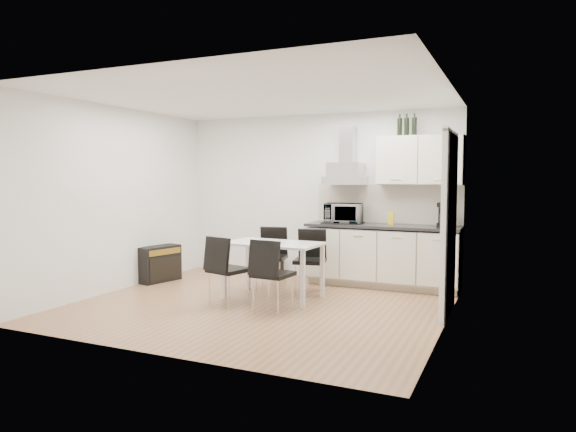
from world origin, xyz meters
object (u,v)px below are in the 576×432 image
Objects in this scene: dining_table at (273,249)px; floor_speaker at (278,266)px; kitchenette at (385,231)px; chair_near_right at (273,275)px; guitar_amp at (159,264)px; chair_far_left at (271,258)px; chair_near_left at (229,271)px; chair_far_right at (310,262)px.

dining_table reaches higher than floor_speaker.
kitchenette is 2.17m from chair_near_right.
dining_table is 2.14m from guitar_amp.
chair_far_left is 1.12m from chair_near_left.
kitchenette is 1.95m from floor_speaker.
chair_far_left is at bearing -17.79° from chair_far_right.
chair_near_left is at bearing -118.65° from dining_table.
dining_table is at bearing 107.04° from chair_far_left.
floor_speaker is (-1.81, 0.17, -0.68)m from kitchenette.
chair_near_left is at bearing -101.90° from floor_speaker.
chair_near_left is at bearing 75.76° from chair_far_left.
chair_far_left is at bearing 102.51° from chair_near_left.
dining_table is (-1.19, -1.33, -0.17)m from kitchenette.
guitar_amp is at bearing -3.50° from chair_far_left.
dining_table reaches higher than guitar_amp.
chair_far_right reaches higher than floor_speaker.
chair_near_left and chair_near_right have the same top height.
chair_far_right is at bearing -66.13° from floor_speaker.
chair_far_left and chair_near_left have the same top height.
dining_table is 0.70m from chair_near_right.
chair_near_left is (-0.05, -1.11, 0.00)m from chair_far_left.
kitchenette reaches higher than guitar_amp.
chair_near_right reaches higher than floor_speaker.
floor_speaker is (1.46, 1.21, -0.13)m from guitar_amp.
chair_near_right is at bearing -7.01° from guitar_amp.
kitchenette is at bearing 70.91° from chair_near_right.
kitchenette is at bearing 66.05° from chair_near_left.
chair_near_left is 1.00× the size of chair_near_right.
chair_far_right is (-0.85, -0.85, -0.39)m from kitchenette.
guitar_amp is (-2.09, 0.28, -0.38)m from dining_table.
chair_far_left and chair_far_right have the same top height.
kitchenette is 1.79m from dining_table.
kitchenette is 2.86× the size of chair_far_left.
dining_table is at bearing 121.20° from chair_near_right.
chair_far_left reaches higher than dining_table.
chair_far_right is at bearing 162.76° from chair_far_left.
chair_far_right is (0.63, -0.06, 0.00)m from chair_far_left.
chair_far_left is 0.64m from chair_far_right.
floor_speaker is (-0.28, 2.07, -0.29)m from chair_near_left.
chair_far_left is 1.00× the size of chair_far_right.
floor_speaker is at bearing 53.15° from guitar_amp.
floor_speaker is (-0.63, 1.50, -0.51)m from dining_table.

